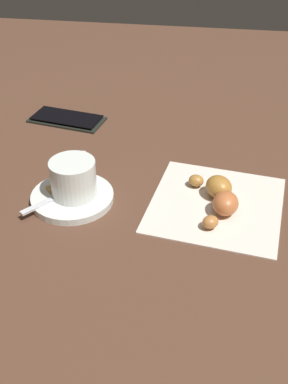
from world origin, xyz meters
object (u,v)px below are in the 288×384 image
Objects in this scene: napkin at (216,203)px; cell_phone at (67,119)px; teaspoon at (73,189)px; croissant at (219,196)px; sugar_packet at (66,185)px; saucer at (72,197)px; espresso_cup at (74,177)px.

napkin is 1.27× the size of cell_phone.
teaspoon reaches higher than napkin.
croissant is 0.83× the size of cell_phone.
croissant reaches higher than sugar_packet.
saucer is at bearing -81.80° from teaspoon.
espresso_cup is 0.22m from croissant.
espresso_cup reaches higher than teaspoon.
cell_phone is at bearing 142.69° from napkin.
teaspoon is 0.02m from sugar_packet.
sugar_packet is at bearing -179.52° from croissant.
croissant reaches higher than teaspoon.
sugar_packet is (-0.02, 0.01, -0.03)m from espresso_cup.
teaspoon is 0.88× the size of croissant.
croissant is (0.22, 0.02, 0.01)m from saucer.
sugar_packet is (-0.01, 0.01, 0.00)m from teaspoon.
espresso_cup is 0.84× the size of teaspoon.
saucer is 0.98× the size of croissant.
saucer reaches higher than napkin.
espresso_cup reaches higher than cell_phone.
cell_phone is (-0.09, 0.25, -0.04)m from espresso_cup.
cell_phone is at bearing 108.88° from teaspoon.
napkin is 0.38m from cell_phone.
saucer is 1.93× the size of sugar_packet.
teaspoon is at bearing 98.20° from saucer.
sugar_packet is at bearing -73.31° from cell_phone.
croissant is (0.23, 0.00, 0.01)m from sugar_packet.
sugar_packet is 0.51× the size of croissant.
saucer is 0.22m from croissant.
espresso_cup is at bearing 45.01° from saucer.
espresso_cup is 1.47× the size of sugar_packet.
saucer is at bearing -71.51° from cell_phone.
napkin is at bearing 4.05° from teaspoon.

